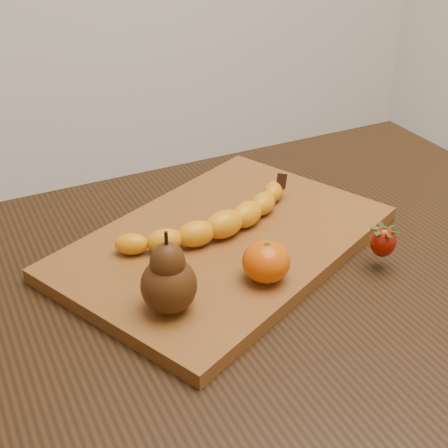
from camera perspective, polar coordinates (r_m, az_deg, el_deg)
name	(u,v)px	position (r m, az deg, el deg)	size (l,w,h in m)	color
table	(261,326)	(0.89, 3.38, -9.29)	(1.00, 0.70, 0.76)	black
cutting_board	(224,242)	(0.87, 0.00, -1.70)	(0.45, 0.30, 0.02)	brown
banana	(224,224)	(0.85, -0.01, -0.02)	(0.25, 0.06, 0.04)	orange
pear	(168,272)	(0.71, -5.14, -4.40)	(0.07, 0.07, 0.10)	#42220A
mandarin	(266,262)	(0.77, 3.88, -3.45)	(0.06, 0.06, 0.05)	#D24C02
strawberry	(383,241)	(0.84, 14.35, -1.49)	(0.03, 0.03, 0.04)	#8F1003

